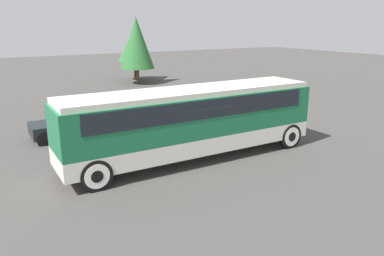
% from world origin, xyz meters
% --- Properties ---
extents(ground_plane, '(120.00, 120.00, 0.00)m').
position_xyz_m(ground_plane, '(0.00, 0.00, 0.00)').
color(ground_plane, '#423F3D').
extents(tour_bus, '(11.51, 2.54, 3.13)m').
position_xyz_m(tour_bus, '(0.10, -0.00, 1.90)').
color(tour_bus, silver).
rests_on(tour_bus, ground_plane).
extents(parked_car_near, '(4.23, 1.88, 1.30)m').
position_xyz_m(parked_car_near, '(5.89, 6.21, 0.66)').
color(parked_car_near, '#2D5638').
rests_on(parked_car_near, ground_plane).
extents(parked_car_mid, '(4.46, 1.93, 1.41)m').
position_xyz_m(parked_car_mid, '(-3.60, 6.09, 0.71)').
color(parked_car_mid, black).
rests_on(parked_car_mid, ground_plane).
extents(parked_car_far, '(4.39, 1.90, 1.42)m').
position_xyz_m(parked_car_far, '(1.69, 7.83, 0.70)').
color(parked_car_far, '#7A6B5B').
rests_on(parked_car_far, ground_plane).
extents(tree_left, '(3.54, 3.54, 5.20)m').
position_xyz_m(tree_left, '(7.08, 23.72, 3.57)').
color(tree_left, brown).
rests_on(tree_left, ground_plane).
extents(tree_center, '(3.31, 3.31, 6.45)m').
position_xyz_m(tree_center, '(6.27, 21.10, 3.98)').
color(tree_center, brown).
rests_on(tree_center, ground_plane).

